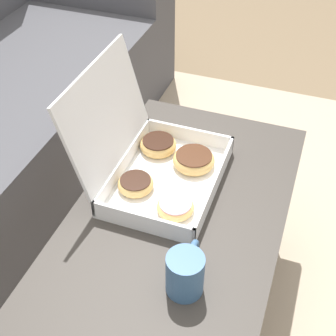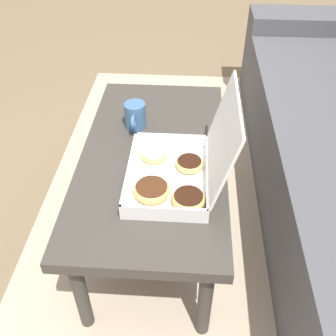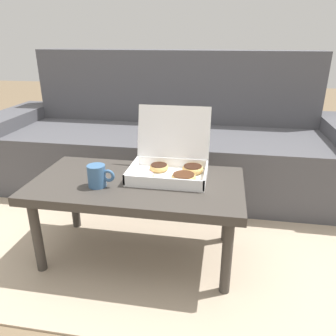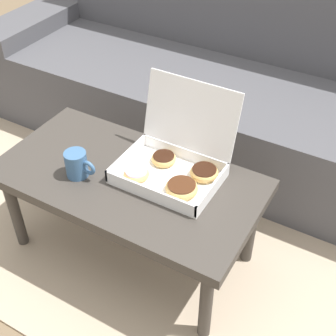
% 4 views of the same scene
% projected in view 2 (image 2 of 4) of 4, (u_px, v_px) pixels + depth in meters
% --- Properties ---
extents(ground_plane, '(12.00, 12.00, 0.00)m').
position_uv_depth(ground_plane, '(176.00, 231.00, 1.63)').
color(ground_plane, '#756047').
extents(area_rug, '(2.66, 1.79, 0.01)m').
position_uv_depth(area_rug, '(249.00, 234.00, 1.61)').
color(area_rug, tan).
rests_on(area_rug, ground_plane).
extents(coffee_table, '(0.96, 0.50, 0.41)m').
position_uv_depth(coffee_table, '(154.00, 163.00, 1.39)').
color(coffee_table, '#3D3833').
rests_on(coffee_table, ground_plane).
extents(pastry_box, '(0.36, 0.32, 0.30)m').
position_uv_depth(pastry_box, '(179.00, 170.00, 1.22)').
color(pastry_box, white).
rests_on(pastry_box, coffee_table).
extents(coffee_mug, '(0.12, 0.08, 0.10)m').
position_uv_depth(coffee_mug, '(135.00, 116.00, 1.45)').
color(coffee_mug, '#3D6693').
rests_on(coffee_mug, coffee_table).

